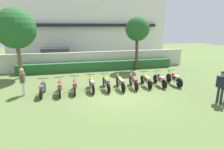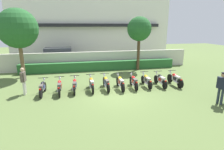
{
  "view_description": "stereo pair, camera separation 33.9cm",
  "coord_description": "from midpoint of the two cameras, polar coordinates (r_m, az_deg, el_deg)",
  "views": [
    {
      "loc": [
        -2.68,
        -9.76,
        3.97
      ],
      "look_at": [
        0.0,
        1.43,
        0.88
      ],
      "focal_mm": 28.84,
      "sensor_mm": 36.0,
      "label": 1
    },
    {
      "loc": [
        -2.35,
        -9.84,
        3.97
      ],
      "look_at": [
        0.0,
        1.43,
        0.88
      ],
      "focal_mm": 28.84,
      "sensor_mm": 36.0,
      "label": 2
    }
  ],
  "objects": [
    {
      "name": "motorcycle_in_row_0",
      "position": [
        11.53,
        -21.97,
        -3.94
      ],
      "size": [
        0.6,
        1.8,
        0.95
      ],
      "rotation": [
        0.0,
        0.0,
        1.54
      ],
      "color": "black",
      "rests_on": "ground"
    },
    {
      "name": "motorcycle_in_row_8",
      "position": [
        12.87,
        14.2,
        -1.35
      ],
      "size": [
        0.6,
        1.92,
        0.95
      ],
      "rotation": [
        0.0,
        0.0,
        1.56
      ],
      "color": "black",
      "rests_on": "ground"
    },
    {
      "name": "motorcycle_in_row_5",
      "position": [
        11.78,
        1.86,
        -2.33
      ],
      "size": [
        0.6,
        1.92,
        0.98
      ],
      "rotation": [
        0.0,
        0.0,
        1.58
      ],
      "color": "black",
      "rests_on": "ground"
    },
    {
      "name": "hedge_row",
      "position": [
        16.98,
        -4.66,
        2.91
      ],
      "size": [
        14.4,
        0.7,
        0.84
      ],
      "primitive_type": "cube",
      "color": "#28602D",
      "rests_on": "ground"
    },
    {
      "name": "building",
      "position": [
        24.91,
        -7.93,
        14.79
      ],
      "size": [
        18.94,
        6.5,
        7.86
      ],
      "color": "white",
      "rests_on": "ground"
    },
    {
      "name": "motorcycle_in_row_3",
      "position": [
        11.57,
        -7.31,
        -2.78
      ],
      "size": [
        0.6,
        1.89,
        0.97
      ],
      "rotation": [
        0.0,
        0.0,
        1.59
      ],
      "color": "black",
      "rests_on": "ground"
    },
    {
      "name": "motorcycle_in_row_2",
      "position": [
        11.49,
        -12.54,
        -3.23
      ],
      "size": [
        0.6,
        1.83,
        0.95
      ],
      "rotation": [
        0.0,
        0.0,
        1.52
      ],
      "color": "black",
      "rests_on": "ground"
    },
    {
      "name": "motorcycle_in_row_9",
      "position": [
        13.33,
        18.42,
        -1.05
      ],
      "size": [
        0.6,
        1.95,
        0.98
      ],
      "rotation": [
        0.0,
        0.0,
        1.59
      ],
      "color": "black",
      "rests_on": "ground"
    },
    {
      "name": "ground",
      "position": [
        10.87,
        0.86,
        -6.41
      ],
      "size": [
        60.0,
        60.0,
        0.0
      ],
      "primitive_type": "plane",
      "color": "#566B38"
    },
    {
      "name": "motorcycle_in_row_6",
      "position": [
        12.08,
        6.07,
        -2.01
      ],
      "size": [
        0.6,
        1.82,
        0.96
      ],
      "rotation": [
        0.0,
        0.0,
        1.53
      ],
      "color": "black",
      "rests_on": "ground"
    },
    {
      "name": "motorcycle_in_row_4",
      "position": [
        11.71,
        -2.66,
        -2.46
      ],
      "size": [
        0.6,
        1.96,
        0.97
      ],
      "rotation": [
        0.0,
        0.0,
        1.59
      ],
      "color": "black",
      "rests_on": "ground"
    },
    {
      "name": "tree_near_inspector",
      "position": [
        15.79,
        -28.86,
        12.73
      ],
      "size": [
        3.02,
        3.02,
        5.37
      ],
      "color": "brown",
      "rests_on": "ground"
    },
    {
      "name": "inspector_person",
      "position": [
        11.84,
        -27.19,
        -1.31
      ],
      "size": [
        0.22,
        0.67,
        1.66
      ],
      "color": "silver",
      "rests_on": "ground"
    },
    {
      "name": "parked_car",
      "position": [
        19.74,
        -17.37,
        5.5
      ],
      "size": [
        4.52,
        2.12,
        1.89
      ],
      "rotation": [
        0.0,
        0.0,
        0.01
      ],
      "color": "black",
      "rests_on": "ground"
    },
    {
      "name": "compound_wall",
      "position": [
        17.58,
        -5.04,
        4.7
      ],
      "size": [
        18.0,
        0.3,
        1.67
      ],
      "primitive_type": "cube",
      "color": "beige",
      "rests_on": "ground"
    },
    {
      "name": "officer_0",
      "position": [
        11.0,
        30.64,
        -2.65
      ],
      "size": [
        0.25,
        0.68,
        1.73
      ],
      "rotation": [
        0.0,
        0.0,
        3.21
      ],
      "color": "#28333D",
      "rests_on": "ground"
    },
    {
      "name": "tree_far_side",
      "position": [
        17.0,
        7.48,
        14.15
      ],
      "size": [
        2.19,
        2.19,
        4.89
      ],
      "color": "#4C3823",
      "rests_on": "ground"
    },
    {
      "name": "motorcycle_in_row_1",
      "position": [
        11.42,
        -17.07,
        -3.65
      ],
      "size": [
        0.6,
        1.87,
        0.96
      ],
      "rotation": [
        0.0,
        0.0,
        1.59
      ],
      "color": "black",
      "rests_on": "ground"
    },
    {
      "name": "motorcycle_in_row_7",
      "position": [
        12.54,
        10.01,
        -1.55
      ],
      "size": [
        0.6,
        1.89,
        0.95
      ],
      "rotation": [
        0.0,
        0.0,
        1.56
      ],
      "color": "black",
      "rests_on": "ground"
    }
  ]
}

